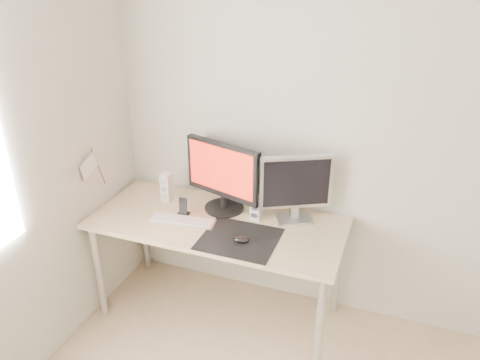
# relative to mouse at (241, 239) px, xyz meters

# --- Properties ---
(wall_back) EXTENTS (3.50, 0.00, 3.50)m
(wall_back) POSITION_rel_mouse_xyz_m (0.70, 0.55, 0.50)
(wall_back) COLOR beige
(wall_back) RESTS_ON ground
(mousepad) EXTENTS (0.45, 0.40, 0.00)m
(mousepad) POSITION_rel_mouse_xyz_m (-0.02, 0.03, -0.02)
(mousepad) COLOR black
(mousepad) RESTS_ON desk
(mouse) EXTENTS (0.10, 0.06, 0.04)m
(mouse) POSITION_rel_mouse_xyz_m (0.00, 0.00, 0.00)
(mouse) COLOR black
(mouse) RESTS_ON mousepad
(desk) EXTENTS (1.60, 0.70, 0.73)m
(desk) POSITION_rel_mouse_xyz_m (-0.23, 0.18, -0.10)
(desk) COLOR #D1B587
(desk) RESTS_ON ground
(main_monitor) EXTENTS (0.54, 0.32, 0.47)m
(main_monitor) POSITION_rel_mouse_xyz_m (-0.24, 0.33, 0.23)
(main_monitor) COLOR black
(main_monitor) RESTS_ON desk
(second_monitor) EXTENTS (0.42, 0.24, 0.43)m
(second_monitor) POSITION_rel_mouse_xyz_m (0.22, 0.36, 0.22)
(second_monitor) COLOR silver
(second_monitor) RESTS_ON desk
(speaker_left) EXTENTS (0.06, 0.08, 0.20)m
(speaker_left) POSITION_rel_mouse_xyz_m (-0.65, 0.32, 0.08)
(speaker_left) COLOR white
(speaker_left) RESTS_ON desk
(speaker_right) EXTENTS (0.06, 0.08, 0.20)m
(speaker_right) POSITION_rel_mouse_xyz_m (-0.00, 0.29, 0.08)
(speaker_right) COLOR white
(speaker_right) RESTS_ON desk
(keyboard) EXTENTS (0.43, 0.16, 0.02)m
(keyboard) POSITION_rel_mouse_xyz_m (-0.43, 0.10, -0.01)
(keyboard) COLOR #B5B5B7
(keyboard) RESTS_ON desk
(phone_dock) EXTENTS (0.07, 0.06, 0.12)m
(phone_dock) POSITION_rel_mouse_xyz_m (-0.46, 0.17, 0.02)
(phone_dock) COLOR black
(phone_dock) RESTS_ON desk
(pennant) EXTENTS (0.01, 0.23, 0.29)m
(pennant) POSITION_rel_mouse_xyz_m (-1.01, 0.04, 0.30)
(pennant) COLOR #A57F54
(pennant) RESTS_ON wall_left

